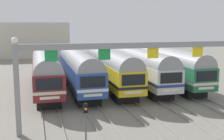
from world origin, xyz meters
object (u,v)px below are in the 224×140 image
Objects in this scene: commuter_train_green at (167,64)px; commuter_train_yellow at (110,66)px; commuter_train_maroon at (45,69)px; commuter_train_silver at (139,65)px; yard_signal_mast at (86,116)px; catenary_gantry at (153,58)px; commuter_train_blue at (78,67)px.

commuter_train_yellow is at bearing -179.97° from commuter_train_green.
commuter_train_yellow is (7.66, -0.00, -0.00)m from commuter_train_maroon.
yard_signal_mast is (-9.57, -16.29, -0.71)m from commuter_train_silver.
commuter_train_green is at bearing 60.43° from catenary_gantry.
commuter_train_maroon is 3.83m from commuter_train_blue.
commuter_train_green reaches higher than yard_signal_mast.
commuter_train_maroon is at bearing 180.00° from commuter_train_silver.
commuter_train_green is 0.88× the size of catenary_gantry.
commuter_train_green is 21.11m from yard_signal_mast.
commuter_train_yellow reaches higher than yard_signal_mast.
commuter_train_green is at bearing 0.00° from commuter_train_blue.
catenary_gantry is (0.00, -13.49, 2.53)m from commuter_train_yellow.
commuter_train_yellow is 3.83m from commuter_train_silver.
catenary_gantry is at bearing -105.84° from commuter_train_silver.
yard_signal_mast is (1.91, -16.29, -0.71)m from commuter_train_maroon.
commuter_train_yellow is 1.00× the size of commuter_train_green.
commuter_train_maroon is 6.40× the size of yard_signal_mast.
commuter_train_maroon is 16.42m from yard_signal_mast.
commuter_train_maroon is 15.32m from commuter_train_green.
commuter_train_maroon is 7.66m from commuter_train_yellow.
commuter_train_yellow is at bearing 90.00° from catenary_gantry.
commuter_train_blue is at bearing 105.84° from catenary_gantry.
commuter_train_blue is at bearing 0.00° from commuter_train_maroon.
catenary_gantry is at bearing -119.57° from commuter_train_green.
commuter_train_blue and commuter_train_silver have the same top height.
yard_signal_mast is (-13.40, -16.29, -0.71)m from commuter_train_green.
commuter_train_blue is at bearing 180.00° from commuter_train_green.
commuter_train_green is (7.66, 0.00, 0.00)m from commuter_train_yellow.
commuter_train_silver is 1.00× the size of commuter_train_green.
catenary_gantry reaches higher than commuter_train_silver.
commuter_train_silver is (11.49, 0.00, 0.00)m from commuter_train_maroon.
commuter_train_yellow is at bearing -0.03° from commuter_train_maroon.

